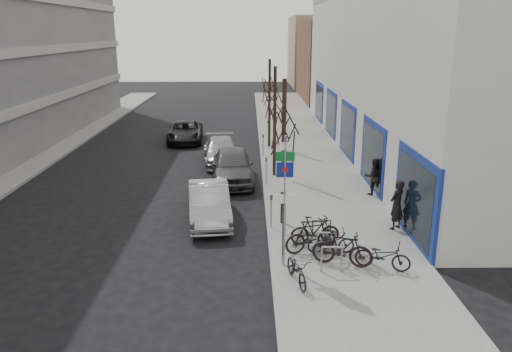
{
  "coord_description": "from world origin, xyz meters",
  "views": [
    {
      "loc": [
        1.37,
        -14.02,
        7.08
      ],
      "look_at": [
        1.6,
        3.45,
        2.0
      ],
      "focal_mm": 35.0,
      "sensor_mm": 36.0,
      "label": 1
    }
  ],
  "objects_px": {
    "tree_far": "(270,82)",
    "bike_mid_curb": "(331,240)",
    "bike_rack": "(326,241)",
    "tree_mid": "(275,96)",
    "bike_near_left": "(297,267)",
    "pedestrian_far": "(374,176)",
    "bike_far_inner": "(315,230)",
    "pedestrian_near": "(397,205)",
    "parked_car_mid": "(232,166)",
    "bike_near_right": "(342,248)",
    "highway_sign_pole": "(284,194)",
    "parked_car_back": "(221,151)",
    "meter_mid": "(266,168)",
    "tree_near": "(284,119)",
    "lane_car": "(185,132)",
    "parked_car_front": "(209,203)",
    "bike_mid_inner": "(311,236)",
    "meter_front": "(271,208)",
    "meter_back": "(263,143)",
    "bike_far_curb": "(383,253)"
  },
  "relations": [
    {
      "from": "tree_far",
      "to": "bike_near_right",
      "type": "height_order",
      "value": "tree_far"
    },
    {
      "from": "tree_mid",
      "to": "meter_mid",
      "type": "relative_size",
      "value": 4.33
    },
    {
      "from": "tree_mid",
      "to": "pedestrian_near",
      "type": "relative_size",
      "value": 2.99
    },
    {
      "from": "bike_near_left",
      "to": "parked_car_mid",
      "type": "distance_m",
      "value": 10.73
    },
    {
      "from": "parked_car_front",
      "to": "parked_car_mid",
      "type": "relative_size",
      "value": 0.9
    },
    {
      "from": "pedestrian_far",
      "to": "bike_mid_curb",
      "type": "bearing_deg",
      "value": 66.28
    },
    {
      "from": "bike_rack",
      "to": "bike_mid_inner",
      "type": "xyz_separation_m",
      "value": [
        -0.44,
        0.32,
        0.06
      ]
    },
    {
      "from": "parked_car_mid",
      "to": "meter_back",
      "type": "bearing_deg",
      "value": 67.15
    },
    {
      "from": "tree_far",
      "to": "bike_far_inner",
      "type": "xyz_separation_m",
      "value": [
        0.96,
        -14.97,
        -3.44
      ]
    },
    {
      "from": "highway_sign_pole",
      "to": "meter_front",
      "type": "height_order",
      "value": "highway_sign_pole"
    },
    {
      "from": "bike_rack",
      "to": "meter_front",
      "type": "relative_size",
      "value": 1.78
    },
    {
      "from": "pedestrian_near",
      "to": "pedestrian_far",
      "type": "relative_size",
      "value": 1.11
    },
    {
      "from": "meter_mid",
      "to": "bike_mid_inner",
      "type": "relative_size",
      "value": 0.68
    },
    {
      "from": "bike_rack",
      "to": "tree_mid",
      "type": "bearing_deg",
      "value": 97.28
    },
    {
      "from": "bike_near_right",
      "to": "highway_sign_pole",
      "type": "bearing_deg",
      "value": 106.2
    },
    {
      "from": "bike_near_right",
      "to": "parked_car_mid",
      "type": "bearing_deg",
      "value": 39.35
    },
    {
      "from": "bike_near_right",
      "to": "bike_mid_curb",
      "type": "xyz_separation_m",
      "value": [
        -0.2,
        0.89,
        -0.1
      ]
    },
    {
      "from": "highway_sign_pole",
      "to": "bike_rack",
      "type": "height_order",
      "value": "highway_sign_pole"
    },
    {
      "from": "tree_far",
      "to": "bike_mid_curb",
      "type": "bearing_deg",
      "value": -84.93
    },
    {
      "from": "lane_car",
      "to": "bike_near_left",
      "type": "bearing_deg",
      "value": -77.93
    },
    {
      "from": "lane_car",
      "to": "pedestrian_near",
      "type": "bearing_deg",
      "value": -62.46
    },
    {
      "from": "bike_near_right",
      "to": "pedestrian_far",
      "type": "relative_size",
      "value": 1.12
    },
    {
      "from": "highway_sign_pole",
      "to": "bike_near_right",
      "type": "distance_m",
      "value": 2.5
    },
    {
      "from": "bike_mid_curb",
      "to": "bike_rack",
      "type": "bearing_deg",
      "value": 137.55
    },
    {
      "from": "meter_mid",
      "to": "tree_near",
      "type": "bearing_deg",
      "value": -84.86
    },
    {
      "from": "meter_back",
      "to": "bike_near_left",
      "type": "distance_m",
      "value": 15.18
    },
    {
      "from": "meter_front",
      "to": "parked_car_front",
      "type": "xyz_separation_m",
      "value": [
        -2.35,
        1.15,
        -0.2
      ]
    },
    {
      "from": "parked_car_front",
      "to": "parked_car_mid",
      "type": "xyz_separation_m",
      "value": [
        0.73,
        5.18,
        0.11
      ]
    },
    {
      "from": "bike_mid_curb",
      "to": "bike_far_curb",
      "type": "xyz_separation_m",
      "value": [
        1.38,
        -1.15,
        0.04
      ]
    },
    {
      "from": "bike_near_right",
      "to": "parked_car_back",
      "type": "height_order",
      "value": "parked_car_back"
    },
    {
      "from": "bike_far_curb",
      "to": "parked_car_front",
      "type": "xyz_separation_m",
      "value": [
        -5.57,
        4.49,
        0.06
      ]
    },
    {
      "from": "bike_mid_curb",
      "to": "tree_mid",
      "type": "bearing_deg",
      "value": 7.42
    },
    {
      "from": "bike_mid_curb",
      "to": "lane_car",
      "type": "xyz_separation_m",
      "value": [
        -6.89,
        17.8,
        0.05
      ]
    },
    {
      "from": "bike_rack",
      "to": "parked_car_front",
      "type": "height_order",
      "value": "parked_car_front"
    },
    {
      "from": "tree_far",
      "to": "bike_far_curb",
      "type": "relative_size",
      "value": 3.29
    },
    {
      "from": "meter_front",
      "to": "bike_mid_curb",
      "type": "bearing_deg",
      "value": -49.86
    },
    {
      "from": "tree_mid",
      "to": "bike_mid_inner",
      "type": "distance_m",
      "value": 9.72
    },
    {
      "from": "bike_near_left",
      "to": "pedestrian_far",
      "type": "distance_m",
      "value": 9.0
    },
    {
      "from": "tree_near",
      "to": "meter_front",
      "type": "distance_m",
      "value": 3.26
    },
    {
      "from": "meter_front",
      "to": "bike_far_inner",
      "type": "bearing_deg",
      "value": -46.23
    },
    {
      "from": "tree_far",
      "to": "bike_far_inner",
      "type": "distance_m",
      "value": 15.39
    },
    {
      "from": "bike_near_left",
      "to": "bike_mid_inner",
      "type": "xyz_separation_m",
      "value": [
        0.66,
        2.09,
        0.08
      ]
    },
    {
      "from": "bike_near_left",
      "to": "tree_mid",
      "type": "bearing_deg",
      "value": 76.75
    },
    {
      "from": "tree_far",
      "to": "bike_mid_curb",
      "type": "height_order",
      "value": "tree_far"
    },
    {
      "from": "bike_mid_curb",
      "to": "pedestrian_near",
      "type": "xyz_separation_m",
      "value": [
        2.68,
        2.05,
        0.46
      ]
    },
    {
      "from": "parked_car_mid",
      "to": "parked_car_back",
      "type": "distance_m",
      "value": 3.71
    },
    {
      "from": "bike_rack",
      "to": "meter_back",
      "type": "height_order",
      "value": "meter_back"
    },
    {
      "from": "bike_near_right",
      "to": "bike_mid_curb",
      "type": "height_order",
      "value": "bike_near_right"
    },
    {
      "from": "meter_back",
      "to": "pedestrian_far",
      "type": "xyz_separation_m",
      "value": [
        4.65,
        -7.16,
        0.06
      ]
    },
    {
      "from": "tree_near",
      "to": "parked_car_mid",
      "type": "relative_size",
      "value": 1.14
    }
  ]
}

